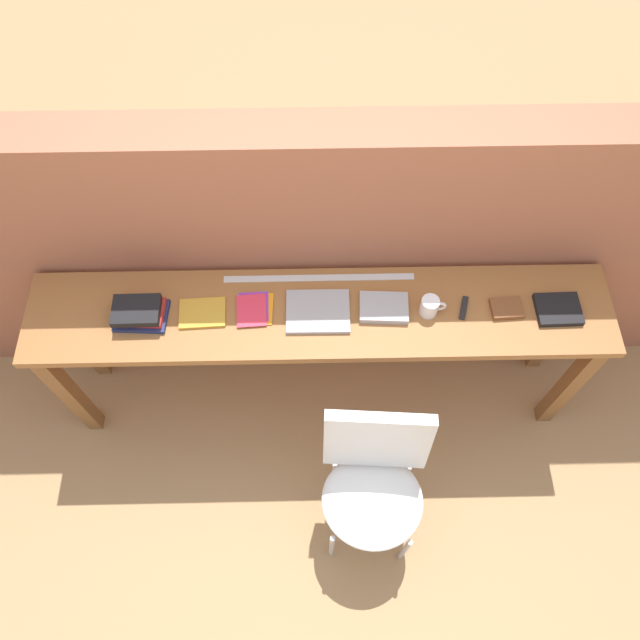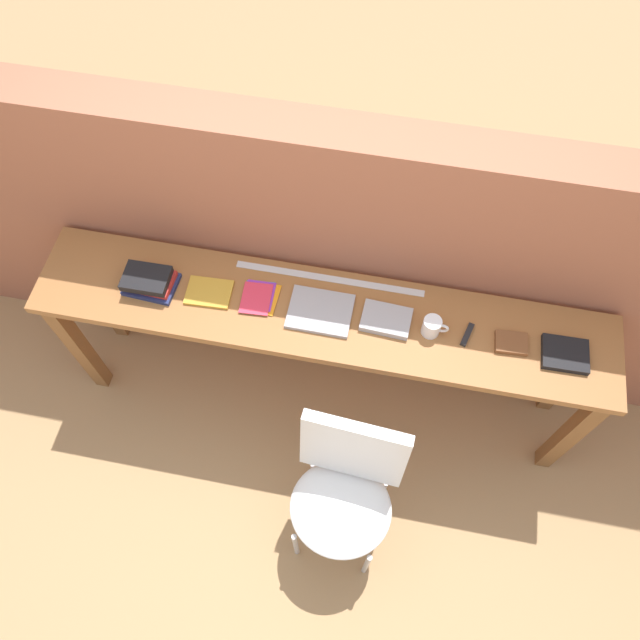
# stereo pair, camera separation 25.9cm
# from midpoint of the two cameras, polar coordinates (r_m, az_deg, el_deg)

# --- Properties ---
(ground_plane) EXTENTS (40.00, 40.00, 0.00)m
(ground_plane) POSITION_cam_midpoint_polar(r_m,az_deg,el_deg) (3.33, 1.44, -11.44)
(ground_plane) COLOR tan
(brick_wall_back) EXTENTS (6.00, 0.20, 1.59)m
(brick_wall_back) POSITION_cam_midpoint_polar(r_m,az_deg,el_deg) (2.88, 4.04, 5.45)
(brick_wall_back) COLOR #9E5B42
(brick_wall_back) RESTS_ON ground
(sideboard) EXTENTS (2.50, 0.44, 0.88)m
(sideboard) POSITION_cam_midpoint_polar(r_m,az_deg,el_deg) (2.76, 2.88, -0.95)
(sideboard) COLOR #996033
(sideboard) RESTS_ON ground
(chair_white_moulded) EXTENTS (0.47, 0.48, 0.89)m
(chair_white_moulded) POSITION_cam_midpoint_polar(r_m,az_deg,el_deg) (2.73, 5.12, -15.35)
(chair_white_moulded) COLOR white
(chair_white_moulded) RESTS_ON ground
(book_stack_leftmost) EXTENTS (0.23, 0.17, 0.08)m
(book_stack_leftmost) POSITION_cam_midpoint_polar(r_m,az_deg,el_deg) (2.73, -12.76, 3.26)
(book_stack_leftmost) COLOR navy
(book_stack_leftmost) RESTS_ON sideboard
(magazine_cycling) EXTENTS (0.20, 0.15, 0.01)m
(magazine_cycling) POSITION_cam_midpoint_polar(r_m,az_deg,el_deg) (2.69, -7.43, 2.27)
(magazine_cycling) COLOR gold
(magazine_cycling) RESTS_ON sideboard
(pamphlet_pile_colourful) EXTENTS (0.16, 0.18, 0.01)m
(pamphlet_pile_colourful) POSITION_cam_midpoint_polar(r_m,az_deg,el_deg) (2.66, -2.82, 1.83)
(pamphlet_pile_colourful) COLOR #3399D8
(pamphlet_pile_colourful) RESTS_ON sideboard
(book_open_centre) EXTENTS (0.27, 0.21, 0.02)m
(book_open_centre) POSITION_cam_midpoint_polar(r_m,az_deg,el_deg) (2.62, 2.84, 0.54)
(book_open_centre) COLOR #9E9EA3
(book_open_centre) RESTS_ON sideboard
(book_grey_hardcover) EXTENTS (0.21, 0.15, 0.03)m
(book_grey_hardcover) POSITION_cam_midpoint_polar(r_m,az_deg,el_deg) (2.63, 8.88, -0.21)
(book_grey_hardcover) COLOR #9E9EA3
(book_grey_hardcover) RESTS_ON sideboard
(mug) EXTENTS (0.11, 0.08, 0.09)m
(mug) POSITION_cam_midpoint_polar(r_m,az_deg,el_deg) (2.61, 13.02, -0.86)
(mug) COLOR white
(mug) RESTS_ON sideboard
(multitool_folded) EXTENTS (0.05, 0.11, 0.02)m
(multitool_folded) POSITION_cam_midpoint_polar(r_m,az_deg,el_deg) (2.67, 16.03, -1.55)
(multitool_folded) COLOR black
(multitool_folded) RESTS_ON sideboard
(leather_journal_brown) EXTENTS (0.14, 0.11, 0.02)m
(leather_journal_brown) POSITION_cam_midpoint_polar(r_m,az_deg,el_deg) (2.71, 19.73, -2.24)
(leather_journal_brown) COLOR brown
(leather_journal_brown) RESTS_ON sideboard
(book_repair_rightmost) EXTENTS (0.19, 0.16, 0.03)m
(book_repair_rightmost) POSITION_cam_midpoint_polar(r_m,az_deg,el_deg) (2.76, 24.04, -3.11)
(book_repair_rightmost) COLOR black
(book_repair_rightmost) RESTS_ON sideboard
(ruler_metal_back_edge) EXTENTS (0.83, 0.03, 0.00)m
(ruler_metal_back_edge) POSITION_cam_midpoint_polar(r_m,az_deg,el_deg) (2.72, 3.65, 3.55)
(ruler_metal_back_edge) COLOR silver
(ruler_metal_back_edge) RESTS_ON sideboard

